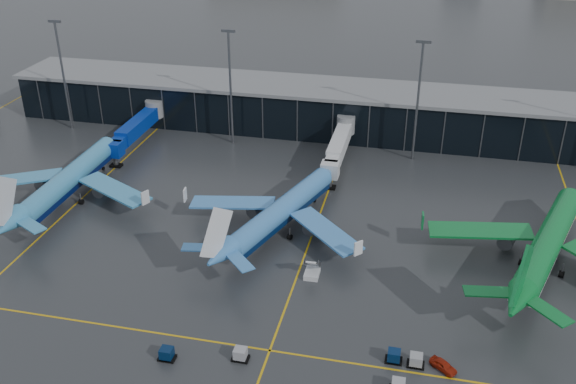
% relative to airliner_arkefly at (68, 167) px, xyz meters
% --- Properties ---
extents(ground, '(600.00, 600.00, 0.00)m').
position_rel_airliner_arkefly_xyz_m(ground, '(36.84, -18.07, -6.46)').
color(ground, '#282B2D').
rests_on(ground, ground).
extents(terminal_pier, '(142.00, 17.00, 10.70)m').
position_rel_airliner_arkefly_xyz_m(terminal_pier, '(36.84, 43.93, -1.04)').
color(terminal_pier, black).
rests_on(terminal_pier, ground).
extents(jet_bridges, '(94.00, 27.50, 7.20)m').
position_rel_airliner_arkefly_xyz_m(jet_bridges, '(1.84, 24.91, -1.90)').
color(jet_bridges, '#595B60').
rests_on(jet_bridges, ground).
extents(flood_masts, '(203.00, 0.50, 25.50)m').
position_rel_airliner_arkefly_xyz_m(flood_masts, '(41.84, 31.93, 7.35)').
color(flood_masts, '#595B60').
rests_on(flood_masts, ground).
extents(taxi_lines, '(220.00, 120.00, 0.02)m').
position_rel_airliner_arkefly_xyz_m(taxi_lines, '(46.84, -7.46, -6.45)').
color(taxi_lines, gold).
rests_on(taxi_lines, ground).
extents(airliner_arkefly, '(36.91, 42.03, 12.91)m').
position_rel_airliner_arkefly_xyz_m(airliner_arkefly, '(0.00, 0.00, 0.00)').
color(airliner_arkefly, '#3B8FC2').
rests_on(airliner_arkefly, ground).
extents(airliner_klm_near, '(46.04, 49.14, 12.32)m').
position_rel_airliner_arkefly_xyz_m(airliner_klm_near, '(41.40, -2.86, -0.30)').
color(airliner_klm_near, '#3E82CC').
rests_on(airliner_klm_near, ground).
extents(airliner_aer_lingus, '(51.34, 54.66, 13.62)m').
position_rel_airliner_arkefly_xyz_m(airliner_aer_lingus, '(84.33, -4.04, 0.35)').
color(airliner_aer_lingus, '#0D7330').
rests_on(airliner_aer_lingus, ground).
extents(baggage_carts, '(33.41, 13.81, 1.70)m').
position_rel_airliner_arkefly_xyz_m(baggage_carts, '(53.50, -36.14, -5.70)').
color(baggage_carts, black).
rests_on(baggage_carts, ground).
extents(mobile_airstair, '(2.26, 3.24, 3.45)m').
position_rel_airliner_arkefly_xyz_m(mobile_airstair, '(49.06, -15.23, -5.69)').
color(mobile_airstair, silver).
rests_on(mobile_airstair, ground).
extents(service_van_red, '(3.82, 3.41, 1.25)m').
position_rel_airliner_arkefly_xyz_m(service_van_red, '(68.97, -31.61, -5.83)').
color(service_van_red, '#9E1F0C').
rests_on(service_van_red, ground).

